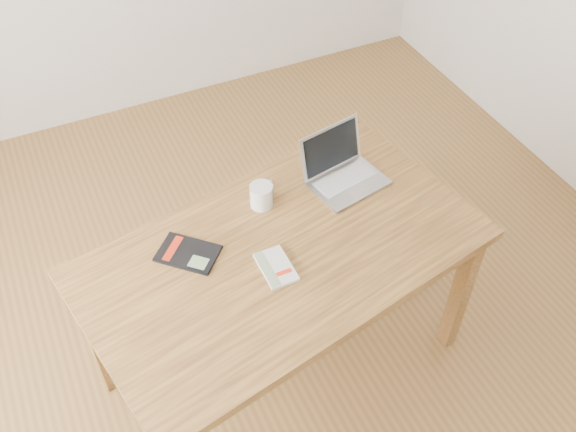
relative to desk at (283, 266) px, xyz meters
name	(u,v)px	position (x,y,z in m)	size (l,w,h in m)	color
room	(229,100)	(-0.11, 0.14, 0.69)	(4.04, 4.04, 2.70)	brown
desk	(283,266)	(0.00, 0.00, 0.00)	(1.58, 1.09, 0.75)	brown
white_guidebook	(276,267)	(-0.06, -0.07, 0.10)	(0.11, 0.17, 0.02)	silver
black_guidebook	(188,253)	(-0.32, 0.13, 0.10)	(0.25, 0.25, 0.01)	black
laptop	(342,170)	(0.38, 0.24, 0.13)	(0.33, 0.30, 0.20)	#BDBDC2
coffee_mug	(262,195)	(0.03, 0.25, 0.14)	(0.12, 0.10, 0.10)	white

